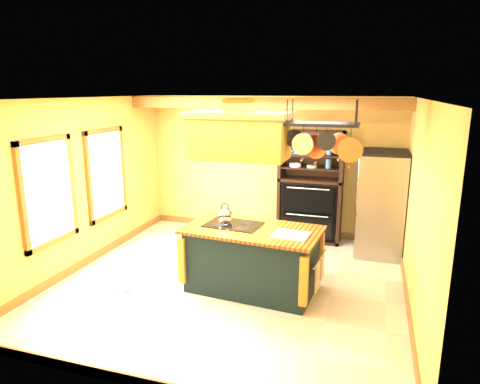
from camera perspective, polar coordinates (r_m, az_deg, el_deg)
The scene contains 15 objects.
floor at distance 6.58m, azimuth -1.22°, elevation -11.87°, with size 5.00×5.00×0.00m, color beige.
ceiling at distance 5.94m, azimuth -1.35°, elevation 12.36°, with size 5.00×5.00×0.00m, color white.
wall_back at distance 8.48m, azimuth 4.16°, elevation 3.50°, with size 5.00×0.02×2.70m, color gold.
wall_front at distance 3.95m, azimuth -13.13°, elevation -8.72°, with size 5.00×0.02×2.70m, color gold.
wall_left at distance 7.30m, azimuth -20.21°, elevation 1.06°, with size 0.02×5.00×2.70m, color gold.
wall_right at distance 5.84m, azimuth 22.64°, elevation -2.12°, with size 0.02×5.00×2.70m, color gold.
ceiling_beam at distance 7.57m, azimuth 2.89°, elevation 11.77°, with size 5.00×0.15×0.20m, color #975E2E.
window_near at distance 6.67m, azimuth -24.15°, elevation 0.02°, with size 0.06×1.06×1.56m.
window_far at distance 7.74m, azimuth -17.36°, elevation 2.33°, with size 0.06×1.06×1.56m.
kitchen_island at distance 6.18m, azimuth 1.64°, elevation -8.85°, with size 1.98×1.21×1.11m.
range_hood at distance 5.80m, azimuth -0.14°, elevation 7.77°, with size 1.38×0.78×0.80m.
pot_rack at distance 5.56m, azimuth 10.94°, elevation 7.58°, with size 1.01×0.46×0.76m.
refrigerator at distance 7.78m, azimuth 18.24°, elevation -1.75°, with size 0.77×0.91×1.77m.
hutch at distance 8.22m, azimuth 9.35°, elevation -0.72°, with size 1.18×0.54×2.08m.
floor_register at distance 6.55m, azimuth -15.56°, elevation -12.48°, with size 0.28×0.12×0.01m, color black.
Camera 1 is at (1.91, -5.63, 2.82)m, focal length 32.00 mm.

